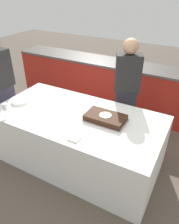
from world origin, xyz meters
TOP-DOWN VIEW (x-y plane):
  - ground_plane at (0.00, 0.00)m, footprint 14.00×14.00m
  - back_counter at (0.00, 1.63)m, footprint 4.40×0.58m
  - dining_table at (0.00, 0.00)m, footprint 2.17×1.12m
  - cake at (0.36, 0.07)m, footprint 0.52×0.32m
  - plate_stack at (-0.87, -0.09)m, footprint 0.24×0.24m
  - wine_glass at (-0.77, -0.44)m, footprint 0.06×0.06m
  - side_plate_near_cake at (0.29, 0.35)m, footprint 0.18×0.18m
  - utensil_pile at (0.23, -0.43)m, footprint 0.12×0.11m
  - person_cutting_cake at (0.36, 0.78)m, footprint 0.40×0.33m
  - person_seated_left at (-1.30, 0.00)m, footprint 0.23×0.37m

SIDE VIEW (x-z plane):
  - ground_plane at x=0.00m, z-range 0.00..0.00m
  - dining_table at x=0.00m, z-range 0.00..0.74m
  - back_counter at x=0.00m, z-range 0.00..0.92m
  - side_plate_near_cake at x=0.29m, z-range 0.74..0.74m
  - utensil_pile at x=0.23m, z-range 0.74..0.76m
  - plate_stack at x=-0.87m, z-range 0.74..0.77m
  - cake at x=0.36m, z-range 0.74..0.81m
  - person_cutting_cake at x=0.36m, z-range 0.04..1.61m
  - person_seated_left at x=-1.30m, z-range 0.05..1.65m
  - wine_glass at x=-0.77m, z-range 0.77..0.95m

